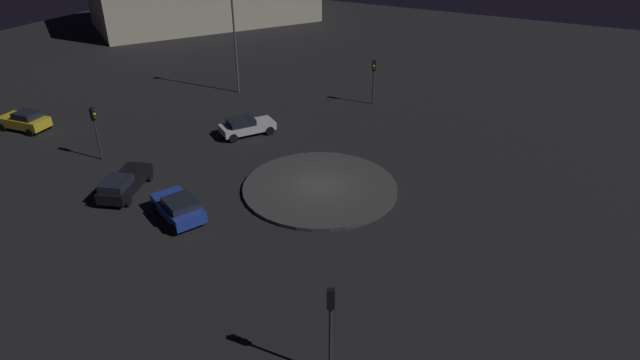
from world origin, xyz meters
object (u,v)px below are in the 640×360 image
at_px(car_black, 124,183).
at_px(traffic_light_east, 374,73).
at_px(traffic_light_southwest, 331,316).
at_px(streetlamp_northeast, 234,25).
at_px(traffic_light_north, 95,123).
at_px(car_yellow, 25,120).
at_px(car_blue, 178,207).
at_px(car_silver, 246,126).

relative_size(car_black, traffic_light_east, 1.22).
bearing_deg(traffic_light_southwest, streetlamp_northeast, 12.11).
bearing_deg(traffic_light_north, car_yellow, 161.45).
relative_size(car_blue, streetlamp_northeast, 0.46).
bearing_deg(traffic_light_east, streetlamp_northeast, -87.28).
bearing_deg(streetlamp_northeast, traffic_light_north, 178.50).
distance_m(car_yellow, streetlamp_northeast, 19.16).
relative_size(car_silver, streetlamp_northeast, 0.48).
relative_size(traffic_light_east, streetlamp_northeast, 0.42).
bearing_deg(car_yellow, car_black, 158.51).
distance_m(car_silver, traffic_light_north, 11.02).
height_order(car_silver, traffic_light_north, traffic_light_north).
height_order(car_blue, traffic_light_north, traffic_light_north).
bearing_deg(car_yellow, car_blue, 160.29).
relative_size(car_silver, traffic_light_east, 1.13).
height_order(car_black, traffic_light_east, traffic_light_east).
bearing_deg(car_blue, car_yellow, 12.74).
distance_m(car_silver, car_black, 11.42).
bearing_deg(car_blue, streetlamp_northeast, -38.03).
bearing_deg(car_yellow, streetlamp_northeast, -129.64).
bearing_deg(traffic_light_north, car_silver, 38.98).
height_order(car_yellow, traffic_light_east, traffic_light_east).
xyz_separation_m(car_blue, traffic_light_east, (22.94, -2.83, 2.07)).
bearing_deg(car_black, car_blue, -117.69).
height_order(car_blue, car_yellow, car_yellow).
bearing_deg(car_black, streetlamp_northeast, -6.09).
distance_m(car_blue, traffic_light_east, 23.21).
bearing_deg(car_yellow, traffic_light_east, -147.54).
relative_size(traffic_light_east, traffic_light_north, 1.01).
relative_size(car_silver, car_yellow, 1.09).
xyz_separation_m(car_yellow, traffic_light_east, (18.30, -22.62, 2.05)).
relative_size(car_silver, traffic_light_southwest, 1.01).
relative_size(car_yellow, traffic_light_north, 1.05).
bearing_deg(car_black, traffic_light_north, 41.00).
bearing_deg(traffic_light_southwest, traffic_light_north, 38.20).
bearing_deg(car_black, car_yellow, 55.23).
relative_size(car_black, streetlamp_northeast, 0.52).
distance_m(car_blue, car_silver, 12.48).
bearing_deg(traffic_light_southwest, traffic_light_east, -9.56).
height_order(car_yellow, streetlamp_northeast, streetlamp_northeast).
distance_m(car_yellow, traffic_light_east, 29.17).
distance_m(traffic_light_north, streetlamp_northeast, 16.81).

